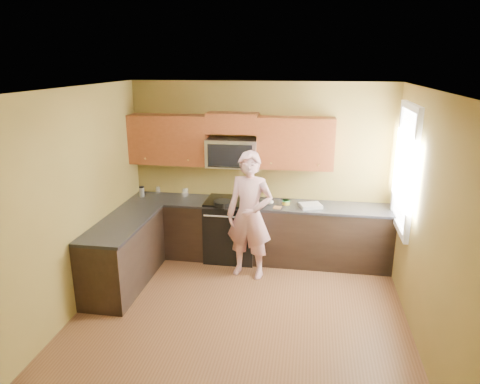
% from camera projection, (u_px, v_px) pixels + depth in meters
% --- Properties ---
extents(floor, '(4.00, 4.00, 0.00)m').
position_uv_depth(floor, '(239.00, 318.00, 5.26)').
color(floor, brown).
rests_on(floor, ground).
extents(ceiling, '(4.00, 4.00, 0.00)m').
position_uv_depth(ceiling, '(239.00, 90.00, 4.48)').
color(ceiling, white).
rests_on(ceiling, ground).
extents(wall_back, '(4.00, 0.00, 4.00)m').
position_uv_depth(wall_back, '(260.00, 170.00, 6.76)').
color(wall_back, brown).
rests_on(wall_back, ground).
extents(wall_front, '(4.00, 0.00, 4.00)m').
position_uv_depth(wall_front, '(191.00, 310.00, 2.98)').
color(wall_front, brown).
rests_on(wall_front, ground).
extents(wall_left, '(0.00, 4.00, 4.00)m').
position_uv_depth(wall_left, '(73.00, 204.00, 5.18)').
color(wall_left, brown).
rests_on(wall_left, ground).
extents(wall_right, '(0.00, 4.00, 4.00)m').
position_uv_depth(wall_right, '(427.00, 224.00, 4.56)').
color(wall_right, brown).
rests_on(wall_right, ground).
extents(cabinet_back_run, '(4.00, 0.60, 0.88)m').
position_uv_depth(cabinet_back_run, '(257.00, 232.00, 6.74)').
color(cabinet_back_run, black).
rests_on(cabinet_back_run, floor).
extents(cabinet_left_run, '(0.60, 1.60, 0.88)m').
position_uv_depth(cabinet_left_run, '(124.00, 255.00, 5.96)').
color(cabinet_left_run, black).
rests_on(cabinet_left_run, floor).
extents(countertop_back, '(4.00, 0.62, 0.04)m').
position_uv_depth(countertop_back, '(257.00, 204.00, 6.60)').
color(countertop_back, black).
rests_on(countertop_back, cabinet_back_run).
extents(countertop_left, '(0.62, 1.60, 0.04)m').
position_uv_depth(countertop_left, '(122.00, 223.00, 5.83)').
color(countertop_left, black).
rests_on(countertop_left, cabinet_left_run).
extents(stove, '(0.76, 0.65, 0.95)m').
position_uv_depth(stove, '(231.00, 229.00, 6.77)').
color(stove, black).
rests_on(stove, floor).
extents(microwave, '(0.76, 0.40, 0.42)m').
position_uv_depth(microwave, '(232.00, 166.00, 6.60)').
color(microwave, silver).
rests_on(microwave, wall_back).
extents(upper_cab_left, '(1.22, 0.33, 0.75)m').
position_uv_depth(upper_cab_left, '(170.00, 163.00, 6.79)').
color(upper_cab_left, brown).
rests_on(upper_cab_left, wall_back).
extents(upper_cab_right, '(1.12, 0.33, 0.75)m').
position_uv_depth(upper_cab_right, '(295.00, 168.00, 6.49)').
color(upper_cab_right, brown).
rests_on(upper_cab_right, wall_back).
extents(upper_cab_over_mw, '(0.76, 0.33, 0.30)m').
position_uv_depth(upper_cab_over_mw, '(233.00, 123.00, 6.45)').
color(upper_cab_over_mw, brown).
rests_on(upper_cab_over_mw, wall_back).
extents(window, '(0.06, 1.06, 1.66)m').
position_uv_depth(window, '(406.00, 169.00, 5.61)').
color(window, white).
rests_on(window, wall_right).
extents(woman, '(0.73, 0.55, 1.82)m').
position_uv_depth(woman, '(250.00, 216.00, 6.09)').
color(woman, '#D36979').
rests_on(woman, floor).
extents(frying_pan, '(0.38, 0.54, 0.06)m').
position_uv_depth(frying_pan, '(223.00, 205.00, 6.40)').
color(frying_pan, black).
rests_on(frying_pan, stove).
extents(butter_tub, '(0.14, 0.14, 0.09)m').
position_uv_depth(butter_tub, '(286.00, 204.00, 6.52)').
color(butter_tub, gold).
rests_on(butter_tub, countertop_back).
extents(toast_slice, '(0.12, 0.12, 0.01)m').
position_uv_depth(toast_slice, '(277.00, 208.00, 6.36)').
color(toast_slice, '#B27F47').
rests_on(toast_slice, countertop_back).
extents(napkin_a, '(0.13, 0.14, 0.06)m').
position_uv_depth(napkin_a, '(256.00, 206.00, 6.35)').
color(napkin_a, silver).
rests_on(napkin_a, countertop_back).
extents(napkin_b, '(0.16, 0.16, 0.07)m').
position_uv_depth(napkin_b, '(270.00, 202.00, 6.53)').
color(napkin_b, silver).
rests_on(napkin_b, countertop_back).
extents(dish_towel, '(0.36, 0.33, 0.05)m').
position_uv_depth(dish_towel, '(311.00, 206.00, 6.39)').
color(dish_towel, silver).
rests_on(dish_towel, countertop_back).
extents(travel_mug, '(0.09, 0.09, 0.17)m').
position_uv_depth(travel_mug, '(142.00, 197.00, 6.90)').
color(travel_mug, silver).
rests_on(travel_mug, countertop_back).
extents(glass_a, '(0.09, 0.09, 0.12)m').
position_uv_depth(glass_a, '(158.00, 190.00, 7.02)').
color(glass_a, silver).
rests_on(glass_a, countertop_back).
extents(glass_b, '(0.08, 0.08, 0.12)m').
position_uv_depth(glass_b, '(186.00, 192.00, 6.93)').
color(glass_b, silver).
rests_on(glass_b, countertop_back).
extents(glass_c, '(0.09, 0.09, 0.12)m').
position_uv_depth(glass_c, '(184.00, 193.00, 6.90)').
color(glass_c, silver).
rests_on(glass_c, countertop_back).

